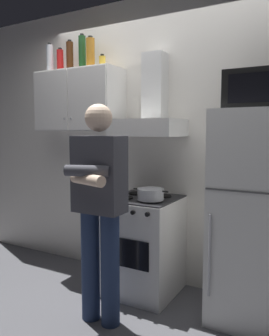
{
  "coord_description": "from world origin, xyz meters",
  "views": [
    {
      "loc": [
        1.33,
        -2.36,
        1.44
      ],
      "look_at": [
        0.0,
        0.0,
        1.15
      ],
      "focal_mm": 36.17,
      "sensor_mm": 36.0,
      "label": 1
    }
  ],
  "objects_px": {
    "microwave": "(260,90)",
    "bottle_spice_jar": "(102,62)",
    "bottle_wine_green": "(82,53)",
    "bottle_soda_red": "(60,61)",
    "range_hood": "(150,114)",
    "refrigerator": "(255,217)",
    "upper_cabinet": "(79,101)",
    "bottle_rum_dark": "(70,57)",
    "person_standing": "(99,205)",
    "cooking_pot": "(150,194)",
    "bottle_vodka_clear": "(50,59)",
    "stove_oven": "(143,244)",
    "bottle_liquor_amber": "(90,53)"
  },
  "relations": [
    {
      "from": "range_hood",
      "to": "refrigerator",
      "type": "xyz_separation_m",
      "value": [
        0.95,
        -0.13,
        -0.8
      ]
    },
    {
      "from": "bottle_wine_green",
      "to": "bottle_rum_dark",
      "type": "xyz_separation_m",
      "value": [
        -0.14,
        -0.02,
        -0.02
      ]
    },
    {
      "from": "cooking_pot",
      "to": "bottle_wine_green",
      "type": "distance_m",
      "value": 1.61
    },
    {
      "from": "cooking_pot",
      "to": "stove_oven",
      "type": "bearing_deg",
      "value": 137.51
    },
    {
      "from": "person_standing",
      "to": "range_hood",
      "type": "bearing_deg",
      "value": 86.09
    },
    {
      "from": "bottle_spice_jar",
      "to": "microwave",
      "type": "bearing_deg",
      "value": -3.95
    },
    {
      "from": "microwave",
      "to": "bottle_vodka_clear",
      "type": "height_order",
      "value": "bottle_vodka_clear"
    },
    {
      "from": "person_standing",
      "to": "bottle_wine_green",
      "type": "bearing_deg",
      "value": 133.55
    },
    {
      "from": "stove_oven",
      "to": "person_standing",
      "type": "relative_size",
      "value": 0.53
    },
    {
      "from": "bottle_rum_dark",
      "to": "microwave",
      "type": "bearing_deg",
      "value": -3.59
    },
    {
      "from": "stove_oven",
      "to": "bottle_rum_dark",
      "type": "relative_size",
      "value": 2.81
    },
    {
      "from": "bottle_liquor_amber",
      "to": "cooking_pot",
      "type": "bearing_deg",
      "value": -16.73
    },
    {
      "from": "person_standing",
      "to": "cooking_pot",
      "type": "bearing_deg",
      "value": 69.7
    },
    {
      "from": "refrigerator",
      "to": "bottle_spice_jar",
      "type": "xyz_separation_m",
      "value": [
        -1.46,
        0.12,
        1.31
      ]
    },
    {
      "from": "bottle_rum_dark",
      "to": "cooking_pot",
      "type": "bearing_deg",
      "value": -13.7
    },
    {
      "from": "bottle_vodka_clear",
      "to": "microwave",
      "type": "bearing_deg",
      "value": -2.42
    },
    {
      "from": "upper_cabinet",
      "to": "refrigerator",
      "type": "relative_size",
      "value": 0.56
    },
    {
      "from": "upper_cabinet",
      "to": "cooking_pot",
      "type": "distance_m",
      "value": 1.27
    },
    {
      "from": "upper_cabinet",
      "to": "microwave",
      "type": "xyz_separation_m",
      "value": [
        1.75,
        -0.11,
        -0.01
      ]
    },
    {
      "from": "upper_cabinet",
      "to": "range_hood",
      "type": "distance_m",
      "value": 0.81
    },
    {
      "from": "microwave",
      "to": "person_standing",
      "type": "xyz_separation_m",
      "value": [
        -1.0,
        -0.62,
        -0.84
      ]
    },
    {
      "from": "bottle_wine_green",
      "to": "bottle_soda_red",
      "type": "bearing_deg",
      "value": -175.8
    },
    {
      "from": "stove_oven",
      "to": "bottle_wine_green",
      "type": "xyz_separation_m",
      "value": [
        -0.78,
        0.16,
        1.79
      ]
    },
    {
      "from": "microwave",
      "to": "bottle_spice_jar",
      "type": "relative_size",
      "value": 3.86
    },
    {
      "from": "refrigerator",
      "to": "bottle_spice_jar",
      "type": "distance_m",
      "value": 1.96
    },
    {
      "from": "refrigerator",
      "to": "person_standing",
      "type": "relative_size",
      "value": 0.98
    },
    {
      "from": "bottle_liquor_amber",
      "to": "range_hood",
      "type": "bearing_deg",
      "value": 1.23
    },
    {
      "from": "refrigerator",
      "to": "bottle_wine_green",
      "type": "xyz_separation_m",
      "value": [
        -1.73,
        0.16,
        1.42
      ]
    },
    {
      "from": "bottle_soda_red",
      "to": "bottle_rum_dark",
      "type": "bearing_deg",
      "value": -0.77
    },
    {
      "from": "stove_oven",
      "to": "bottle_spice_jar",
      "type": "distance_m",
      "value": 1.75
    },
    {
      "from": "stove_oven",
      "to": "bottle_soda_red",
      "type": "xyz_separation_m",
      "value": [
        -1.05,
        0.14,
        1.73
      ]
    },
    {
      "from": "stove_oven",
      "to": "person_standing",
      "type": "xyz_separation_m",
      "value": [
        -0.05,
        -0.61,
        0.47
      ]
    },
    {
      "from": "stove_oven",
      "to": "refrigerator",
      "type": "height_order",
      "value": "refrigerator"
    },
    {
      "from": "refrigerator",
      "to": "cooking_pot",
      "type": "height_order",
      "value": "refrigerator"
    },
    {
      "from": "bottle_wine_green",
      "to": "microwave",
      "type": "bearing_deg",
      "value": -4.6
    },
    {
      "from": "stove_oven",
      "to": "cooking_pot",
      "type": "bearing_deg",
      "value": -42.49
    },
    {
      "from": "range_hood",
      "to": "bottle_wine_green",
      "type": "distance_m",
      "value": 1.0
    },
    {
      "from": "microwave",
      "to": "bottle_soda_red",
      "type": "bearing_deg",
      "value": 176.6
    },
    {
      "from": "upper_cabinet",
      "to": "bottle_rum_dark",
      "type": "xyz_separation_m",
      "value": [
        -0.12,
        0.01,
        0.45
      ]
    },
    {
      "from": "bottle_soda_red",
      "to": "bottle_spice_jar",
      "type": "bearing_deg",
      "value": -1.93
    },
    {
      "from": "refrigerator",
      "to": "bottle_liquor_amber",
      "type": "distance_m",
      "value": 2.12
    },
    {
      "from": "person_standing",
      "to": "bottle_soda_red",
      "type": "distance_m",
      "value": 1.78
    },
    {
      "from": "range_hood",
      "to": "microwave",
      "type": "relative_size",
      "value": 1.56
    },
    {
      "from": "range_hood",
      "to": "refrigerator",
      "type": "distance_m",
      "value": 1.25
    },
    {
      "from": "microwave",
      "to": "bottle_liquor_amber",
      "type": "xyz_separation_m",
      "value": [
        -1.59,
        0.09,
        0.46
      ]
    },
    {
      "from": "bottle_liquor_amber",
      "to": "bottle_soda_red",
      "type": "bearing_deg",
      "value": 176.47
    },
    {
      "from": "stove_oven",
      "to": "bottle_soda_red",
      "type": "relative_size",
      "value": 3.51
    },
    {
      "from": "microwave",
      "to": "bottle_rum_dark",
      "type": "relative_size",
      "value": 1.54
    },
    {
      "from": "bottle_vodka_clear",
      "to": "stove_oven",
      "type": "bearing_deg",
      "value": -5.33
    },
    {
      "from": "upper_cabinet",
      "to": "person_standing",
      "type": "relative_size",
      "value": 0.55
    }
  ]
}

